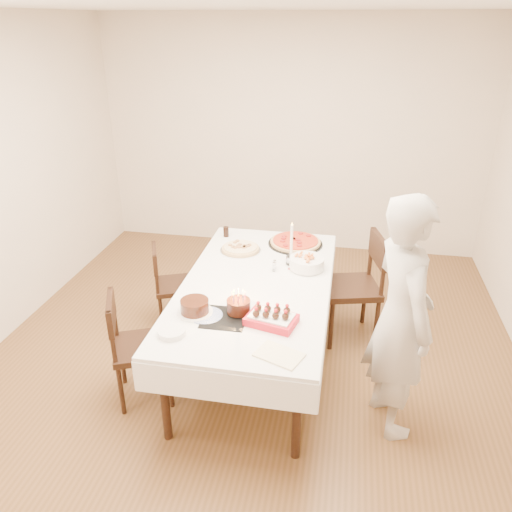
% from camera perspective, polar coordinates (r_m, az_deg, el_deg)
% --- Properties ---
extents(floor, '(5.00, 5.00, 0.00)m').
position_cam_1_polar(floor, '(4.30, -0.66, -12.01)').
color(floor, brown).
rests_on(floor, ground).
extents(wall_back, '(4.50, 0.04, 2.70)m').
position_cam_1_polar(wall_back, '(6.02, 4.04, 13.28)').
color(wall_back, beige).
rests_on(wall_back, floor).
extents(ceiling, '(5.00, 5.00, 0.00)m').
position_cam_1_polar(ceiling, '(3.41, -0.91, 26.88)').
color(ceiling, white).
rests_on(ceiling, wall_back).
extents(dining_table, '(1.70, 2.38, 0.75)m').
position_cam_1_polar(dining_table, '(4.09, 0.00, -7.78)').
color(dining_table, white).
rests_on(dining_table, floor).
extents(chair_right_savory, '(0.61, 0.61, 0.99)m').
position_cam_1_polar(chair_right_savory, '(4.44, 10.78, -3.56)').
color(chair_right_savory, black).
rests_on(chair_right_savory, floor).
extents(chair_left_savory, '(0.53, 0.53, 0.80)m').
position_cam_1_polar(chair_left_savory, '(4.65, -9.10, -3.32)').
color(chair_left_savory, black).
rests_on(chair_left_savory, floor).
extents(chair_left_dessert, '(0.59, 0.59, 0.88)m').
position_cam_1_polar(chair_left_dessert, '(3.82, -12.84, -10.09)').
color(chair_left_dessert, black).
rests_on(chair_left_dessert, floor).
extents(person, '(0.60, 0.73, 1.71)m').
position_cam_1_polar(person, '(3.41, 16.21, -6.84)').
color(person, beige).
rests_on(person, floor).
extents(pizza_white, '(0.46, 0.46, 0.04)m').
position_cam_1_polar(pizza_white, '(4.43, -1.79, 0.85)').
color(pizza_white, beige).
rests_on(pizza_white, dining_table).
extents(pizza_pepperoni, '(0.60, 0.60, 0.04)m').
position_cam_1_polar(pizza_pepperoni, '(4.57, 4.52, 1.61)').
color(pizza_pepperoni, red).
rests_on(pizza_pepperoni, dining_table).
extents(red_placemat, '(0.28, 0.28, 0.01)m').
position_cam_1_polar(red_placemat, '(4.17, 5.69, -1.23)').
color(red_placemat, '#B21E1E').
rests_on(red_placemat, dining_table).
extents(pasta_bowl, '(0.38, 0.38, 0.09)m').
position_cam_1_polar(pasta_bowl, '(4.12, 5.83, -0.78)').
color(pasta_bowl, white).
rests_on(pasta_bowl, dining_table).
extents(taper_candle, '(0.09, 0.09, 0.38)m').
position_cam_1_polar(taper_candle, '(4.13, 4.07, 1.44)').
color(taper_candle, white).
rests_on(taper_candle, dining_table).
extents(shaker_pair, '(0.08, 0.08, 0.08)m').
position_cam_1_polar(shaker_pair, '(4.07, 2.07, -1.23)').
color(shaker_pair, white).
rests_on(shaker_pair, dining_table).
extents(cola_glass, '(0.07, 0.07, 0.10)m').
position_cam_1_polar(cola_glass, '(4.72, -3.44, 2.78)').
color(cola_glass, black).
rests_on(cola_glass, dining_table).
extents(layer_cake, '(0.28, 0.28, 0.10)m').
position_cam_1_polar(layer_cake, '(3.52, -7.02, -5.77)').
color(layer_cake, '#36180D').
rests_on(layer_cake, dining_table).
extents(cake_board, '(0.31, 0.31, 0.01)m').
position_cam_1_polar(cake_board, '(3.47, -3.59, -7.12)').
color(cake_board, black).
rests_on(cake_board, dining_table).
extents(birthday_cake, '(0.21, 0.21, 0.16)m').
position_cam_1_polar(birthday_cake, '(3.47, -2.02, -5.27)').
color(birthday_cake, '#3D1A10').
rests_on(birthday_cake, dining_table).
extents(strawberry_box, '(0.37, 0.29, 0.08)m').
position_cam_1_polar(strawberry_box, '(3.39, 1.78, -7.13)').
color(strawberry_box, red).
rests_on(strawberry_box, dining_table).
extents(box_lid, '(0.33, 0.28, 0.02)m').
position_cam_1_polar(box_lid, '(3.12, 2.65, -11.30)').
color(box_lid, beige).
rests_on(box_lid, dining_table).
extents(plate_stack, '(0.23, 0.23, 0.04)m').
position_cam_1_polar(plate_stack, '(3.34, -9.59, -8.54)').
color(plate_stack, white).
rests_on(plate_stack, dining_table).
extents(china_plate, '(0.28, 0.28, 0.01)m').
position_cam_1_polar(china_plate, '(3.50, -5.72, -6.77)').
color(china_plate, white).
rests_on(china_plate, dining_table).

